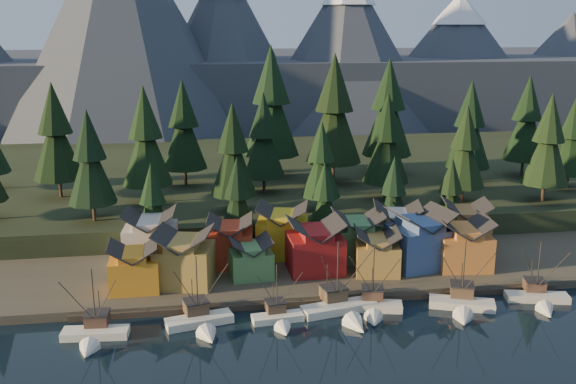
{
  "coord_description": "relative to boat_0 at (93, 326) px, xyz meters",
  "views": [
    {
      "loc": [
        -20.49,
        -78.63,
        43.72
      ],
      "look_at": [
        -3.75,
        30.0,
        15.1
      ],
      "focal_mm": 40.0,
      "sensor_mm": 36.0,
      "label": 1
    }
  ],
  "objects": [
    {
      "name": "ground",
      "position": [
        35.26,
        -8.1,
        -2.19
      ],
      "size": [
        500.0,
        500.0,
        0.0
      ],
      "primitive_type": "plane",
      "color": "black",
      "rests_on": "ground"
    },
    {
      "name": "shore_strip",
      "position": [
        35.26,
        31.9,
        -1.44
      ],
      "size": [
        400.0,
        50.0,
        1.5
      ],
      "primitive_type": "cube",
      "color": "#3B362B",
      "rests_on": "ground"
    },
    {
      "name": "hillside",
      "position": [
        35.26,
        81.9,
        0.81
      ],
      "size": [
        420.0,
        100.0,
        6.0
      ],
      "primitive_type": "cube",
      "color": "black",
      "rests_on": "ground"
    },
    {
      "name": "dock",
      "position": [
        35.26,
        8.4,
        -1.69
      ],
      "size": [
        80.0,
        4.0,
        1.0
      ],
      "primitive_type": "cube",
      "color": "#40382E",
      "rests_on": "ground"
    },
    {
      "name": "mountain_ridge",
      "position": [
        31.06,
        205.49,
        23.86
      ],
      "size": [
        560.0,
        190.0,
        90.0
      ],
      "color": "#464D5A",
      "rests_on": "ground"
    },
    {
      "name": "boat_0",
      "position": [
        0.0,
        0.0,
        0.0
      ],
      "size": [
        9.9,
        10.66,
        11.47
      ],
      "rotation": [
        0.0,
        0.0,
        -0.08
      ],
      "color": "silver",
      "rests_on": "ground"
    },
    {
      "name": "boat_1",
      "position": [
        15.3,
        1.76,
        0.06
      ],
      "size": [
        10.78,
        11.3,
        11.92
      ],
      "rotation": [
        0.0,
        0.0,
        0.24
      ],
      "color": "silver",
      "rests_on": "ground"
    },
    {
      "name": "boat_2",
      "position": [
        26.97,
        1.35,
        -0.24
      ],
      "size": [
        8.25,
        8.84,
        9.97
      ],
      "rotation": [
        0.0,
        0.0,
        0.1
      ],
      "color": "white",
      "rests_on": "ground"
    },
    {
      "name": "boat_3",
      "position": [
        37.15,
        2.61,
        0.07
      ],
      "size": [
        12.69,
        13.41,
        12.68
      ],
      "rotation": [
        0.0,
        0.0,
        0.21
      ],
      "color": "white",
      "rests_on": "ground"
    },
    {
      "name": "boat_4",
      "position": [
        42.09,
        2.95,
        0.04
      ],
      "size": [
        10.0,
        10.52,
        11.53
      ],
      "rotation": [
        0.0,
        0.0,
        -0.24
      ],
      "color": "beige",
      "rests_on": "ground"
    },
    {
      "name": "boat_5",
      "position": [
        56.24,
        1.43,
        0.19
      ],
      "size": [
        10.93,
        11.48,
        12.4
      ],
      "rotation": [
        0.0,
        0.0,
        -0.36
      ],
      "color": "beige",
      "rests_on": "ground"
    },
    {
      "name": "boat_6",
      "position": [
        69.7,
        2.07,
        -0.19
      ],
      "size": [
        10.7,
        11.26,
        11.02
      ],
      "rotation": [
        0.0,
        0.0,
        -0.23
      ],
      "color": "beige",
      "rests_on": "ground"
    },
    {
      "name": "house_front_0",
      "position": [
        4.86,
        14.5,
        3.47
      ],
      "size": [
        8.01,
        7.58,
        7.93
      ],
      "rotation": [
        0.0,
        0.0,
        0.01
      ],
      "color": "orange",
      "rests_on": "shore_strip"
    },
    {
      "name": "house_front_1",
      "position": [
        12.98,
        15.54,
        4.28
      ],
      "size": [
        10.84,
        10.56,
        9.47
      ],
      "rotation": [
        0.0,
        0.0,
        -0.22
      ],
      "color": "olive",
      "rests_on": "shore_strip"
    },
    {
      "name": "house_front_2",
      "position": [
        24.24,
        17.15,
        2.94
      ],
      "size": [
        7.63,
        7.68,
        6.91
      ],
      "rotation": [
        0.0,
        0.0,
        0.08
      ],
      "color": "#467841",
      "rests_on": "shore_strip"
    },
    {
      "name": "house_front_3",
      "position": [
        35.7,
        17.81,
        4.29
      ],
      "size": [
        9.53,
        9.1,
        9.48
      ],
      "rotation": [
        0.0,
        0.0,
        0.02
      ],
      "color": "maroon",
      "rests_on": "shore_strip"
    },
    {
      "name": "house_front_4",
      "position": [
        46.3,
        15.74,
        3.36
      ],
      "size": [
        8.72,
        9.22,
        7.71
      ],
      "rotation": [
        0.0,
        0.0,
        -0.16
      ],
      "color": "olive",
      "rests_on": "shore_strip"
    },
    {
      "name": "house_front_5",
      "position": [
        54.67,
        17.44,
        4.82
      ],
      "size": [
        11.64,
        10.93,
        10.49
      ],
      "rotation": [
        0.0,
        0.0,
        0.2
      ],
      "color": "#385386",
      "rests_on": "shore_strip"
    },
    {
      "name": "house_front_6",
      "position": [
        62.23,
        15.73,
        4.09
      ],
      "size": [
        9.92,
        9.48,
        9.1
      ],
      "rotation": [
        0.0,
        0.0,
        -0.1
      ],
      "color": "#C17231",
      "rests_on": "shore_strip"
    },
    {
      "name": "house_back_0",
      "position": [
        6.93,
        26.23,
        4.57
      ],
      "size": [
        9.77,
        9.43,
        10.02
      ],
      "rotation": [
        0.0,
        0.0,
        -0.07
      ],
      "color": "beige",
      "rests_on": "shore_strip"
    },
    {
      "name": "house_back_1",
      "position": [
        21.19,
        23.14,
        4.02
      ],
      "size": [
        8.81,
        8.9,
        8.98
      ],
      "rotation": [
        0.0,
        0.0,
        -0.11
      ],
      "color": "maroon",
      "rests_on": "shore_strip"
    },
    {
      "name": "house_back_2",
      "position": [
        31.2,
        26.81,
        4.49
      ],
      "size": [
        11.01,
        10.44,
        9.88
      ],
      "rotation": [
        0.0,
        0.0,
        -0.23
      ],
      "color": "gold",
      "rests_on": "shore_strip"
    },
    {
      "name": "house_back_3",
      "position": [
        44.55,
        22.33,
        4.14
      ],
      "size": [
        9.68,
        8.77,
        9.2
      ],
      "rotation": [
        0.0,
        0.0,
        -0.08
      ],
      "color": "#3D7242",
      "rests_on": "shore_strip"
    },
    {
      "name": "house_back_4",
      "position": [
        52.89,
        24.85,
        4.32
      ],
      "size": [
        10.39,
        10.13,
        9.55
      ],
      "rotation": [
        0.0,
        0.0,
        -0.22
      ],
      "color": "beige",
      "rests_on": "shore_strip"
    },
    {
      "name": "house_back_5",
      "position": [
        66.57,
        24.68,
        4.34
      ],
      "size": [
        10.2,
        10.28,
        9.59
      ],
      "rotation": [
        0.0,
        0.0,
        -0.22
      ],
      "color": "olive",
      "rests_on": "shore_strip"
    },
    {
      "name": "tree_hill_1",
      "position": [
        -14.74,
        59.9,
        17.99
      ],
      "size": [
        11.13,
        11.13,
        25.94
      ],
      "color": "#332319",
      "rests_on": "hillside"
    },
    {
      "name": "tree_hill_2",
      "position": [
        -4.74,
        39.9,
        16.01
      ],
      "size": [
        9.59,
        9.59,
        22.33
      ],
      "color": "#332319",
      "rests_on": "hillside"
    },
    {
      "name": "tree_hill_3",
      "position": [
        5.26,
        51.9,
        17.83
      ],
      "size": [
        11.01,
        11.01,
        25.66
      ],
      "color": "#332319",
      "rests_on": "hillside"
    },
    {
      "name": "tree_hill_4",
      "position": [
        13.26,
        66.9,
        17.84
      ],
      "size": [
        11.02,
        11.02,
        25.68
      ],
      "color": "#332319",
      "rests_on": "hillside"
    },
    {
      "name": "tree_hill_5",
      "position": [
        23.26,
        41.9,
        16.33
      ],
      "size": [
        9.83,
        9.83,
        22.91
      ],
      "color": "#332319",
      "rests_on": "hillside"
    },
    {
      "name": "tree_hill_6",
      "position": [
        31.26,
        56.9,
        16.59
      ],
      "size": [
        10.04,
        10.04,
        23.38
      ],
      "color": "#332319",
      "rests_on": "hillside"
    },
    {
      "name": "tree_hill_7",
      "position": [
        41.26,
        39.9,
        14.19
      ],
      "size": [
        8.16,
        8.16,
        19.01
      ],
      "color": "#332319",
      "rests_on": "hillside"
    },
    {
      "name": "tree_hill_8",
      "position": [
        49.26,
        63.9,
        21.08
      ],
      "size": [
        13.56,
        13.56,
        31.59
      ],
      "color": "#332319",
      "rests_on": "hillside"
    },
    {
      "name": "tree_hill_9",
      "position": [
        57.26,
        46.9,
        16.87
      ],
      "size": [
        10.26,
        10.26,
        23.91
      ],
      "color": "#332319",
      "rests_on": "hillside"
    },
    {
      "name": "tree_hill_10",
      "position": [
        65.26,
        71.9,
        20.19
      ],
      "size": [
        12.86,
        12.86,
        29.96
      ],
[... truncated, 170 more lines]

